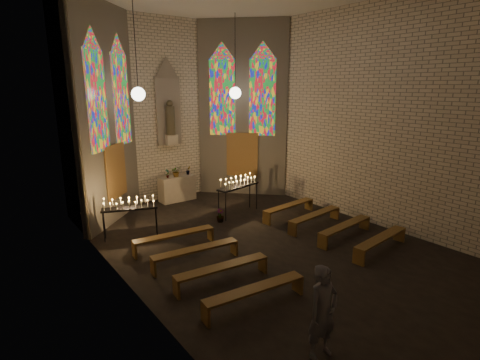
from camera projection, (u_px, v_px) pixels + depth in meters
The scene contains 18 objects.
floor at pixel (266, 245), 10.78m from camera, with size 12.00×12.00×0.00m, color black.
room at pixel (202, 109), 12.49m from camera, with size 8.22×12.43×7.00m.
altar at pixel (177, 188), 14.89m from camera, with size 1.40×0.60×1.00m, color beige.
flower_vase_left at pixel (167, 173), 14.43m from camera, with size 0.19×0.13×0.35m, color #4C723F.
flower_vase_center at pixel (176, 171), 14.62m from camera, with size 0.39×0.34×0.43m, color #4C723F.
flower_vase_right at pixel (188, 170), 15.01m from camera, with size 0.19×0.15×0.34m, color #4C723F.
aisle_flower_pot at pixel (220, 215), 12.56m from camera, with size 0.25×0.25×0.45m, color #4C723F.
votive_stand_left at pixel (129, 205), 11.07m from camera, with size 1.64×0.92×1.18m.
votive_stand_right at pixel (238, 184), 13.15m from camera, with size 1.82×0.78×1.30m.
pew_left_0 at pixel (174, 236), 10.46m from camera, with size 2.33×0.55×0.44m.
pew_right_0 at pixel (289, 207), 13.03m from camera, with size 2.33×0.55×0.44m.
pew_left_1 at pixel (196, 251), 9.53m from camera, with size 2.33×0.55×0.44m.
pew_right_1 at pixel (315, 216), 12.10m from camera, with size 2.33×0.55×0.44m.
pew_left_2 at pixel (222, 269), 8.59m from camera, with size 2.33×0.55×0.44m.
pew_right_2 at pixel (345, 227), 11.16m from camera, with size 2.33×0.55×0.44m.
pew_left_3 at pixel (255, 291), 7.66m from camera, with size 2.33×0.55×0.44m.
pew_right_3 at pixel (381, 240), 10.23m from camera, with size 2.33×0.55×0.44m.
visitor at pixel (323, 312), 6.17m from camera, with size 0.60×0.39×1.64m, color #51505B.
Camera 1 is at (-6.57, -7.57, 4.44)m, focal length 28.00 mm.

